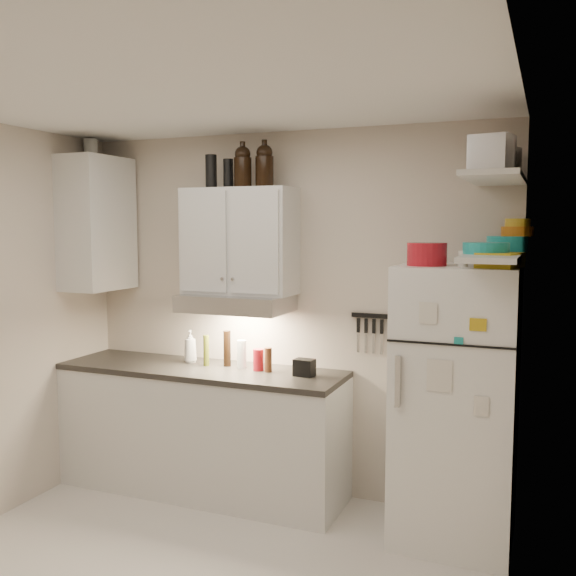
% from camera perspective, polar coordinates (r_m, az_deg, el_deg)
% --- Properties ---
extents(ceiling, '(3.20, 3.00, 0.02)m').
position_cam_1_polar(ceiling, '(3.34, -10.34, 17.14)').
color(ceiling, white).
rests_on(ceiling, ground).
extents(back_wall, '(3.20, 0.02, 2.60)m').
position_cam_1_polar(back_wall, '(4.66, -0.01, -2.27)').
color(back_wall, beige).
rests_on(back_wall, ground).
extents(right_wall, '(0.02, 3.00, 2.60)m').
position_cam_1_polar(right_wall, '(2.84, 19.06, -7.70)').
color(right_wall, beige).
rests_on(right_wall, ground).
extents(base_cabinet, '(2.10, 0.60, 0.88)m').
position_cam_1_polar(base_cabinet, '(4.82, -7.66, -12.57)').
color(base_cabinet, silver).
rests_on(base_cabinet, floor).
extents(countertop, '(2.10, 0.62, 0.04)m').
position_cam_1_polar(countertop, '(4.69, -7.73, -7.22)').
color(countertop, '#2C2925').
rests_on(countertop, base_cabinet).
extents(upper_cabinet, '(0.80, 0.33, 0.75)m').
position_cam_1_polar(upper_cabinet, '(4.58, -4.32, 4.17)').
color(upper_cabinet, silver).
rests_on(upper_cabinet, back_wall).
extents(side_cabinet, '(0.33, 0.55, 1.00)m').
position_cam_1_polar(side_cabinet, '(5.08, -16.61, 5.50)').
color(side_cabinet, silver).
rests_on(side_cabinet, left_wall).
extents(range_hood, '(0.76, 0.46, 0.12)m').
position_cam_1_polar(range_hood, '(4.55, -4.65, -1.33)').
color(range_hood, silver).
rests_on(range_hood, back_wall).
extents(fridge, '(0.70, 0.68, 1.70)m').
position_cam_1_polar(fridge, '(4.10, 14.69, -9.98)').
color(fridge, white).
rests_on(fridge, floor).
extents(shelf_hi, '(0.30, 0.95, 0.03)m').
position_cam_1_polar(shelf_hi, '(3.81, 17.95, 9.28)').
color(shelf_hi, silver).
rests_on(shelf_hi, right_wall).
extents(shelf_lo, '(0.30, 0.95, 0.03)m').
position_cam_1_polar(shelf_lo, '(3.80, 17.75, 2.65)').
color(shelf_lo, silver).
rests_on(shelf_lo, right_wall).
extents(knife_strip, '(0.42, 0.02, 0.03)m').
position_cam_1_polar(knife_strip, '(4.42, 8.31, -2.50)').
color(knife_strip, black).
rests_on(knife_strip, back_wall).
extents(dutch_oven, '(0.27, 0.27, 0.14)m').
position_cam_1_polar(dutch_oven, '(3.87, 12.24, 2.96)').
color(dutch_oven, '#A6131F').
rests_on(dutch_oven, fridge).
extents(book_stack, '(0.26, 0.30, 0.09)m').
position_cam_1_polar(book_stack, '(3.78, 18.33, 2.36)').
color(book_stack, gold).
rests_on(book_stack, fridge).
extents(spice_jar, '(0.06, 0.06, 0.09)m').
position_cam_1_polar(spice_jar, '(3.82, 15.29, 2.52)').
color(spice_jar, silver).
rests_on(spice_jar, fridge).
extents(stock_pot, '(0.31, 0.31, 0.17)m').
position_cam_1_polar(stock_pot, '(4.05, 18.35, 10.46)').
color(stock_pot, silver).
rests_on(stock_pot, shelf_hi).
extents(tin_a, '(0.25, 0.24, 0.22)m').
position_cam_1_polar(tin_a, '(3.81, 17.65, 11.17)').
color(tin_a, '#AAAAAD').
rests_on(tin_a, shelf_hi).
extents(tin_b, '(0.20, 0.20, 0.17)m').
position_cam_1_polar(tin_b, '(3.47, 17.71, 11.36)').
color(tin_b, '#AAAAAD').
rests_on(tin_b, shelf_hi).
extents(bowl_teal, '(0.24, 0.24, 0.10)m').
position_cam_1_polar(bowl_teal, '(4.11, 18.90, 3.70)').
color(bowl_teal, teal).
rests_on(bowl_teal, shelf_lo).
extents(bowl_orange, '(0.19, 0.19, 0.06)m').
position_cam_1_polar(bowl_orange, '(4.15, 19.73, 4.76)').
color(bowl_orange, '#BD5F11').
rests_on(bowl_orange, bowl_teal).
extents(bowl_yellow, '(0.15, 0.15, 0.05)m').
position_cam_1_polar(bowl_yellow, '(4.15, 19.75, 5.49)').
color(bowl_yellow, gold).
rests_on(bowl_yellow, bowl_orange).
extents(plates, '(0.29, 0.29, 0.06)m').
position_cam_1_polar(plates, '(3.82, 17.19, 3.40)').
color(plates, teal).
rests_on(plates, shelf_lo).
extents(growler_a, '(0.13, 0.13, 0.29)m').
position_cam_1_polar(growler_a, '(4.51, -4.05, 10.75)').
color(growler_a, black).
rests_on(growler_a, upper_cabinet).
extents(growler_b, '(0.16, 0.16, 0.30)m').
position_cam_1_polar(growler_b, '(4.49, -2.10, 10.85)').
color(growler_b, black).
rests_on(growler_b, upper_cabinet).
extents(thermos_a, '(0.09, 0.09, 0.20)m').
position_cam_1_polar(thermos_a, '(4.61, -5.33, 10.10)').
color(thermos_a, black).
rests_on(thermos_a, upper_cabinet).
extents(thermos_b, '(0.10, 0.10, 0.23)m').
position_cam_1_polar(thermos_b, '(4.62, -6.85, 10.25)').
color(thermos_b, black).
rests_on(thermos_b, upper_cabinet).
extents(side_jar, '(0.13, 0.13, 0.14)m').
position_cam_1_polar(side_jar, '(5.20, -17.12, 11.78)').
color(side_jar, silver).
rests_on(side_jar, side_cabinet).
extents(soap_bottle, '(0.13, 0.13, 0.27)m').
position_cam_1_polar(soap_bottle, '(4.83, -8.69, -4.98)').
color(soap_bottle, silver).
rests_on(soap_bottle, countertop).
extents(pepper_mill, '(0.06, 0.06, 0.17)m').
position_cam_1_polar(pepper_mill, '(4.49, -1.78, -6.40)').
color(pepper_mill, brown).
rests_on(pepper_mill, countertop).
extents(oil_bottle, '(0.06, 0.06, 0.22)m').
position_cam_1_polar(oil_bottle, '(4.71, -7.28, -5.53)').
color(oil_bottle, '#515A16').
rests_on(oil_bottle, countertop).
extents(vinegar_bottle, '(0.06, 0.06, 0.26)m').
position_cam_1_polar(vinegar_bottle, '(4.68, -5.43, -5.37)').
color(vinegar_bottle, black).
rests_on(vinegar_bottle, countertop).
extents(clear_bottle, '(0.07, 0.07, 0.20)m').
position_cam_1_polar(clear_bottle, '(4.61, -4.13, -5.89)').
color(clear_bottle, silver).
rests_on(clear_bottle, countertop).
extents(red_jar, '(0.10, 0.10, 0.15)m').
position_cam_1_polar(red_jar, '(4.53, -2.65, -6.39)').
color(red_jar, '#A6131F').
rests_on(red_jar, countertop).
extents(caddy, '(0.14, 0.11, 0.12)m').
position_cam_1_polar(caddy, '(4.38, 1.46, -7.08)').
color(caddy, black).
rests_on(caddy, countertop).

